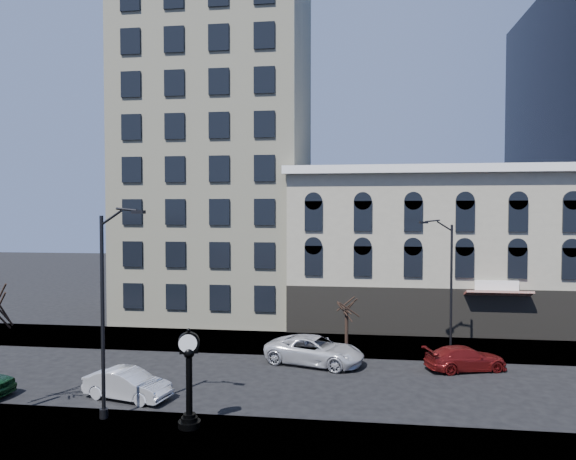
# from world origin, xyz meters

# --- Properties ---
(ground) EXTENTS (160.00, 160.00, 0.00)m
(ground) POSITION_xyz_m (0.00, 0.00, 0.00)
(ground) COLOR black
(ground) RESTS_ON ground
(sidewalk_far) EXTENTS (160.00, 6.00, 0.12)m
(sidewalk_far) POSITION_xyz_m (0.00, 8.00, 0.06)
(sidewalk_far) COLOR gray
(sidewalk_far) RESTS_ON ground
(sidewalk_near) EXTENTS (160.00, 6.00, 0.12)m
(sidewalk_near) POSITION_xyz_m (0.00, -8.00, 0.06)
(sidewalk_near) COLOR gray
(sidewalk_near) RESTS_ON ground
(cream_tower) EXTENTS (15.90, 15.40, 42.50)m
(cream_tower) POSITION_xyz_m (-6.11, 18.88, 19.32)
(cream_tower) COLOR beige
(cream_tower) RESTS_ON ground
(victorian_row) EXTENTS (22.60, 11.19, 12.50)m
(victorian_row) POSITION_xyz_m (12.00, 15.89, 6.00)
(victorian_row) COLOR #9F9883
(victorian_row) RESTS_ON ground
(street_clock) EXTENTS (0.94, 0.94, 4.15)m
(street_clock) POSITION_xyz_m (-0.81, -6.42, 2.00)
(street_clock) COLOR black
(street_clock) RESTS_ON sidewalk_near
(street_lamp_near) EXTENTS (2.39, 0.78, 9.33)m
(street_lamp_near) POSITION_xyz_m (-4.13, -6.15, 7.16)
(street_lamp_near) COLOR black
(street_lamp_near) RESTS_ON sidewalk_near
(street_lamp_far) EXTENTS (2.17, 0.92, 8.66)m
(street_lamp_far) POSITION_xyz_m (11.46, 6.15, 6.65)
(street_lamp_far) COLOR black
(street_lamp_far) RESTS_ON sidewalk_far
(bare_tree_far) EXTENTS (2.40, 2.40, 4.12)m
(bare_tree_far) POSITION_xyz_m (5.51, 7.19, 3.22)
(bare_tree_far) COLOR black
(bare_tree_far) RESTS_ON sidewalk_far
(car_near_b) EXTENTS (4.57, 2.47, 1.43)m
(car_near_b) POSITION_xyz_m (-4.94, -3.34, 0.72)
(car_near_b) COLOR silver
(car_near_b) RESTS_ON ground
(car_far_a) EXTENTS (6.41, 4.24, 1.64)m
(car_far_a) POSITION_xyz_m (3.67, 3.53, 0.82)
(car_far_a) COLOR silver
(car_far_a) RESTS_ON ground
(car_far_b) EXTENTS (5.02, 3.17, 1.36)m
(car_far_b) POSITION_xyz_m (12.36, 3.44, 0.68)
(car_far_b) COLOR maroon
(car_far_b) RESTS_ON ground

